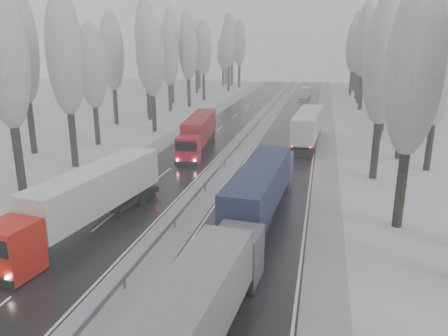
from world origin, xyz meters
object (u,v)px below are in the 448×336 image
at_px(truck_cream_box, 308,125).
at_px(truck_grey_tarp, 192,316).
at_px(truck_blue_box, 263,186).
at_px(truck_red_red, 198,131).
at_px(truck_red_white, 88,197).
at_px(box_truck_distant, 305,92).

bearing_deg(truck_cream_box, truck_grey_tarp, -90.78).
bearing_deg(truck_cream_box, truck_blue_box, -92.08).
height_order(truck_cream_box, truck_red_red, truck_cream_box).
height_order(truck_grey_tarp, truck_red_white, truck_red_white).
bearing_deg(truck_grey_tarp, box_truck_distant, 94.19).
bearing_deg(truck_grey_tarp, truck_cream_box, 90.45).
relative_size(truck_blue_box, box_truck_distant, 2.38).
height_order(box_truck_distant, truck_red_white, truck_red_white).
distance_m(truck_cream_box, truck_red_red, 13.91).
bearing_deg(truck_red_white, truck_blue_box, 30.61).
bearing_deg(truck_cream_box, truck_red_red, -151.72).
height_order(truck_red_white, truck_red_red, truck_red_white).
bearing_deg(truck_red_white, box_truck_distant, 89.30).
bearing_deg(truck_blue_box, truck_red_white, -153.67).
bearing_deg(box_truck_distant, truck_cream_box, -82.85).
xyz_separation_m(truck_blue_box, truck_red_white, (-11.17, -4.82, -0.04)).
bearing_deg(truck_red_white, truck_red_red, 95.22).
bearing_deg(truck_grey_tarp, truck_blue_box, 92.51).
relative_size(truck_grey_tarp, truck_cream_box, 0.91).
xyz_separation_m(truck_blue_box, truck_red_red, (-10.31, 19.12, -0.15)).
xyz_separation_m(truck_grey_tarp, box_truck_distant, (0.23, 88.95, -0.98)).
distance_m(truck_cream_box, truck_red_white, 32.74).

